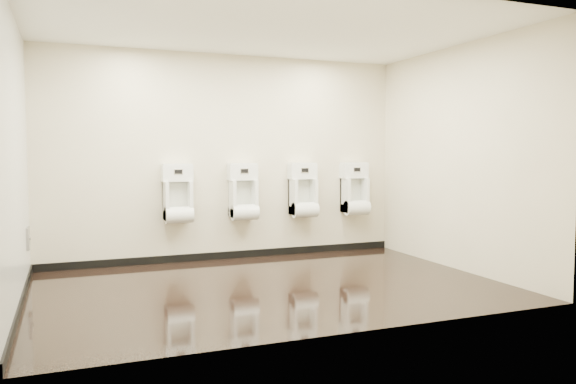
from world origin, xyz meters
The scene contains 14 objects.
ground centered at (0.00, 0.00, 0.00)m, with size 5.00×3.50×0.00m, color black.
ceiling centered at (0.00, 0.00, 2.80)m, with size 5.00×3.50×0.00m, color white.
back_wall centered at (0.00, 1.75, 1.40)m, with size 5.00×0.02×2.80m, color beige.
front_wall centered at (0.00, -1.75, 1.40)m, with size 5.00×0.02×2.80m, color beige.
left_wall centered at (-2.50, 0.00, 1.40)m, with size 0.02×3.50×2.80m, color beige.
right_wall centered at (2.50, 0.00, 1.40)m, with size 0.02×3.50×2.80m, color beige.
tile_overlay_left centered at (-2.50, 0.00, 1.40)m, with size 0.01×3.50×2.80m, color silver.
skirting_back centered at (0.00, 1.74, 0.05)m, with size 5.00×0.02×0.10m, color black.
skirting_left centered at (-2.49, 0.00, 0.05)m, with size 0.02×3.50×0.10m, color black.
access_panel centered at (-2.48, 1.20, 0.50)m, with size 0.04×0.25×0.25m.
urinal_0 centered at (-0.71, 1.62, 0.87)m, with size 0.41×0.31×0.76m.
urinal_1 centered at (0.19, 1.62, 0.87)m, with size 0.41×0.31×0.76m.
urinal_2 centered at (1.08, 1.62, 0.87)m, with size 0.41×0.31×0.76m.
urinal_3 centered at (1.91, 1.62, 0.87)m, with size 0.41×0.31×0.76m.
Camera 1 is at (-2.06, -5.72, 1.46)m, focal length 35.00 mm.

